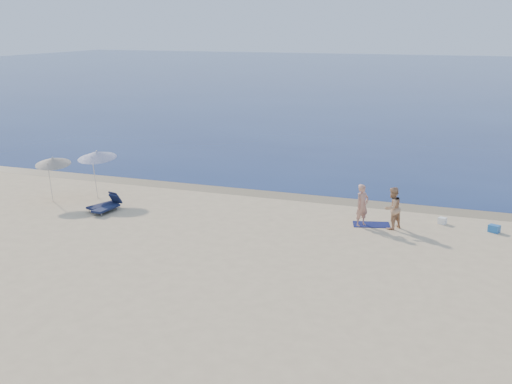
% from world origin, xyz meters
% --- Properties ---
extents(sea, '(240.00, 160.00, 0.01)m').
position_xyz_m(sea, '(0.00, 100.00, 0.00)').
color(sea, '#0D1E52').
rests_on(sea, ground).
extents(wet_sand_strip, '(240.00, 1.60, 0.00)m').
position_xyz_m(wet_sand_strip, '(0.00, 19.40, 0.00)').
color(wet_sand_strip, '#847254').
rests_on(wet_sand_strip, ground).
extents(person_left, '(0.76, 0.82, 1.89)m').
position_xyz_m(person_left, '(2.93, 15.66, 0.94)').
color(person_left, tan).
rests_on(person_left, ground).
extents(person_right, '(1.09, 1.15, 1.87)m').
position_xyz_m(person_right, '(4.24, 15.72, 0.93)').
color(person_right, tan).
rests_on(person_right, ground).
extents(beach_towel, '(1.79, 1.28, 0.03)m').
position_xyz_m(beach_towel, '(3.32, 15.95, 0.01)').
color(beach_towel, '#0E1348').
rests_on(beach_towel, ground).
extents(white_bag, '(0.41, 0.38, 0.28)m').
position_xyz_m(white_bag, '(6.28, 17.21, 0.14)').
color(white_bag, white).
rests_on(white_bag, ground).
extents(blue_cooler, '(0.54, 0.48, 0.32)m').
position_xyz_m(blue_cooler, '(8.48, 16.74, 0.16)').
color(blue_cooler, '#2166B6').
rests_on(blue_cooler, ground).
extents(umbrella_near, '(2.00, 2.03, 2.58)m').
position_xyz_m(umbrella_near, '(-10.80, 15.79, 2.23)').
color(umbrella_near, silver).
rests_on(umbrella_near, ground).
extents(umbrella_far, '(2.22, 2.24, 2.39)m').
position_xyz_m(umbrella_far, '(-12.51, 14.46, 2.04)').
color(umbrella_far, silver).
rests_on(umbrella_far, ground).
extents(lounger_left, '(1.09, 1.82, 0.76)m').
position_xyz_m(lounger_left, '(-9.23, 13.92, 0.28)').
color(lounger_left, '#131835').
rests_on(lounger_left, ground).
extents(lounger_right, '(0.71, 1.74, 0.75)m').
position_xyz_m(lounger_right, '(-8.86, 13.58, 0.27)').
color(lounger_right, '#161D3C').
rests_on(lounger_right, ground).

